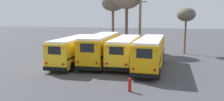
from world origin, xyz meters
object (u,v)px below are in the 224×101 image
object	(u,v)px
school_bus_3	(151,52)
utility_pole	(140,24)
bare_tree_1	(113,3)
school_bus_2	(125,50)
bare_tree_2	(186,15)
fire_hydrant	(130,85)
school_bus_0	(74,49)
school_bus_1	(101,48)

from	to	relation	value
school_bus_3	utility_pole	distance (m)	10.44
school_bus_3	bare_tree_1	xyz separation A→B (m)	(-6.93, 12.85, 5.79)
school_bus_2	school_bus_3	world-z (taller)	school_bus_3
bare_tree_2	fire_hydrant	size ratio (longest dim) A/B	6.46
school_bus_0	bare_tree_1	bearing A→B (deg)	82.16
school_bus_2	bare_tree_2	xyz separation A→B (m)	(7.26, 9.10, 3.94)
school_bus_0	bare_tree_2	world-z (taller)	bare_tree_2
school_bus_0	utility_pole	size ratio (longest dim) A/B	1.15
school_bus_3	school_bus_0	bearing A→B (deg)	177.32
school_bus_3	bare_tree_1	size ratio (longest dim) A/B	1.14
school_bus_3	bare_tree_1	distance (m)	15.70
school_bus_0	bare_tree_1	distance (m)	13.87
bare_tree_1	bare_tree_2	distance (m)	11.71
school_bus_1	fire_hydrant	xyz separation A→B (m)	(4.72, -9.16, -1.29)
school_bus_3	bare_tree_2	bearing A→B (deg)	67.40
school_bus_0	bare_tree_2	size ratio (longest dim) A/B	1.48
school_bus_2	fire_hydrant	bearing A→B (deg)	-78.46
utility_pole	bare_tree_1	size ratio (longest dim) A/B	0.94
school_bus_0	school_bus_3	size ratio (longest dim) A/B	0.96
bare_tree_1	bare_tree_2	size ratio (longest dim) A/B	1.36
school_bus_0	school_bus_2	size ratio (longest dim) A/B	1.03
school_bus_3	fire_hydrant	bearing A→B (deg)	-97.78
school_bus_2	fire_hydrant	distance (m)	9.28
school_bus_0	school_bus_1	distance (m)	3.11
bare_tree_2	fire_hydrant	world-z (taller)	bare_tree_2
school_bus_3	bare_tree_1	world-z (taller)	bare_tree_1
school_bus_2	bare_tree_1	xyz separation A→B (m)	(-4.05, 11.43, 5.88)
school_bus_0	bare_tree_1	xyz separation A→B (m)	(1.71, 12.44, 5.88)
fire_hydrant	bare_tree_2	bearing A→B (deg)	73.36
utility_pole	fire_hydrant	size ratio (longest dim) A/B	8.28
school_bus_0	school_bus_2	xyz separation A→B (m)	(5.76, 1.01, -0.00)
school_bus_0	bare_tree_2	xyz separation A→B (m)	(13.02, 10.11, 3.94)
school_bus_1	fire_hydrant	size ratio (longest dim) A/B	10.16
school_bus_3	school_bus_1	bearing A→B (deg)	164.87
school_bus_2	utility_pole	bearing A→B (deg)	85.04
school_bus_1	fire_hydrant	world-z (taller)	school_bus_1
utility_pole	fire_hydrant	world-z (taller)	utility_pole
school_bus_2	fire_hydrant	world-z (taller)	school_bus_2
school_bus_0	utility_pole	world-z (taller)	utility_pole
school_bus_2	fire_hydrant	size ratio (longest dim) A/B	9.28
bare_tree_1	bare_tree_2	xyz separation A→B (m)	(11.31, -2.33, -1.94)
school_bus_0	school_bus_2	distance (m)	5.85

